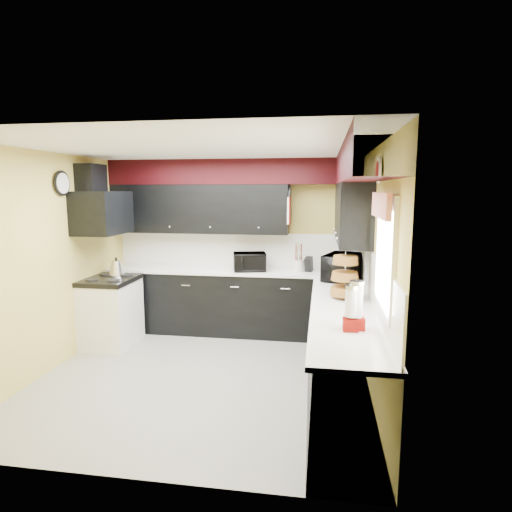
{
  "coord_description": "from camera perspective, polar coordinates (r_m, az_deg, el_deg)",
  "views": [
    {
      "loc": [
        1.27,
        -4.44,
        2.07
      ],
      "look_at": [
        0.48,
        0.68,
        1.27
      ],
      "focal_mm": 30.0,
      "sensor_mm": 36.0,
      "label": 1
    }
  ],
  "objects": [
    {
      "name": "window",
      "position": [
        3.61,
        16.9,
        0.13
      ],
      "size": [
        0.03,
        0.86,
        0.96
      ],
      "primitive_type": null,
      "color": "white",
      "rests_on": "wall_right"
    },
    {
      "name": "dispenser_a",
      "position": [
        3.56,
        12.53,
        -7.11
      ],
      "size": [
        0.12,
        0.12,
        0.33
      ],
      "primitive_type": null,
      "rotation": [
        0.0,
        0.0,
        0.02
      ],
      "color": "#670011",
      "rests_on": "counter_right"
    },
    {
      "name": "wall_right",
      "position": [
        4.55,
        15.35,
        -1.93
      ],
      "size": [
        0.06,
        3.6,
        2.5
      ],
      "primitive_type": "cube",
      "color": "#E0C666",
      "rests_on": "ground"
    },
    {
      "name": "wall_left",
      "position": [
        5.46,
        -25.57,
        -0.73
      ],
      "size": [
        0.06,
        3.6,
        2.5
      ],
      "primitive_type": "cube",
      "color": "#E0C666",
      "rests_on": "ground"
    },
    {
      "name": "utensil_crock",
      "position": [
        6.04,
        5.69,
        -1.28
      ],
      "size": [
        0.19,
        0.19,
        0.16
      ],
      "primitive_type": "cylinder",
      "rotation": [
        0.0,
        0.0,
        -0.3
      ],
      "color": "silver",
      "rests_on": "counter_back"
    },
    {
      "name": "toaster_oven",
      "position": [
        6.03,
        -0.86,
        -0.78
      ],
      "size": [
        0.52,
        0.47,
        0.26
      ],
      "primitive_type": "imported",
      "rotation": [
        0.0,
        0.0,
        0.24
      ],
      "color": "black",
      "rests_on": "counter_back"
    },
    {
      "name": "splash_right",
      "position": [
        4.56,
        15.2,
        -2.67
      ],
      "size": [
        0.02,
        3.6,
        0.5
      ],
      "primitive_type": "cube",
      "color": "white",
      "rests_on": "counter_right"
    },
    {
      "name": "ground",
      "position": [
        5.06,
        -6.79,
        -15.44
      ],
      "size": [
        3.6,
        3.6,
        0.0
      ],
      "primitive_type": "plane",
      "color": "gray",
      "rests_on": "ground"
    },
    {
      "name": "cooktop",
      "position": [
        6.0,
        -18.94,
        -3.05
      ],
      "size": [
        0.62,
        0.77,
        0.06
      ],
      "primitive_type": "cube",
      "color": "black",
      "rests_on": "stove"
    },
    {
      "name": "cab_back",
      "position": [
        6.28,
        -3.19,
        -6.18
      ],
      "size": [
        3.6,
        0.6,
        0.9
      ],
      "primitive_type": "cube",
      "color": "black",
      "rests_on": "ground"
    },
    {
      "name": "knife_block",
      "position": [
        6.02,
        7.04,
        -1.13
      ],
      "size": [
        0.12,
        0.15,
        0.2
      ],
      "primitive_type": "cube",
      "rotation": [
        0.0,
        0.0,
        -0.25
      ],
      "color": "black",
      "rests_on": "counter_back"
    },
    {
      "name": "dispenser_b",
      "position": [
        3.61,
        13.2,
        -6.62
      ],
      "size": [
        0.15,
        0.15,
        0.37
      ],
      "primitive_type": null,
      "rotation": [
        0.0,
        0.0,
        0.09
      ],
      "color": "#5F0306",
      "rests_on": "counter_right"
    },
    {
      "name": "upper_back",
      "position": [
        6.32,
        -7.52,
        6.25
      ],
      "size": [
        2.6,
        0.35,
        0.7
      ],
      "primitive_type": "cube",
      "color": "black",
      "rests_on": "wall_back"
    },
    {
      "name": "stove",
      "position": [
        6.1,
        -18.73,
        -7.28
      ],
      "size": [
        0.6,
        0.75,
        0.86
      ],
      "primitive_type": "cube",
      "color": "white",
      "rests_on": "ground"
    },
    {
      "name": "wall_back",
      "position": [
        6.42,
        -2.7,
        1.42
      ],
      "size": [
        3.6,
        0.06,
        2.5
      ],
      "primitive_type": "cube",
      "color": "#E0C666",
      "rests_on": "ground"
    },
    {
      "name": "cut_board",
      "position": [
        5.76,
        4.43,
        6.06
      ],
      "size": [
        0.03,
        0.26,
        0.35
      ],
      "primitive_type": "cube",
      "color": "white",
      "rests_on": "upper_back"
    },
    {
      "name": "clock",
      "position": [
        5.59,
        -24.47,
        8.82
      ],
      "size": [
        0.03,
        0.3,
        0.3
      ],
      "primitive_type": null,
      "color": "black",
      "rests_on": "wall_left"
    },
    {
      "name": "pan_top",
      "position": [
        6.01,
        4.54,
        8.08
      ],
      "size": [
        0.03,
        0.22,
        0.4
      ],
      "primitive_type": null,
      "color": "black",
      "rests_on": "upper_back"
    },
    {
      "name": "microwave",
      "position": [
        5.53,
        11.54,
        -1.45
      ],
      "size": [
        0.57,
        0.69,
        0.33
      ],
      "primitive_type": "imported",
      "rotation": [
        0.0,
        0.0,
        1.25
      ],
      "color": "black",
      "rests_on": "counter_right"
    },
    {
      "name": "hood",
      "position": [
        5.91,
        -19.8,
        5.45
      ],
      "size": [
        0.5,
        0.78,
        0.55
      ],
      "primitive_type": "cube",
      "color": "black",
      "rests_on": "wall_left"
    },
    {
      "name": "cab_right",
      "position": [
        4.45,
        11.44,
        -12.75
      ],
      "size": [
        0.6,
        3.0,
        0.9
      ],
      "primitive_type": "cube",
      "color": "black",
      "rests_on": "ground"
    },
    {
      "name": "splash_back",
      "position": [
        6.42,
        -2.71,
        0.88
      ],
      "size": [
        3.6,
        0.02,
        0.5
      ],
      "primitive_type": "cube",
      "color": "white",
      "rests_on": "counter_back"
    },
    {
      "name": "pan_mid",
      "position": [
        5.88,
        4.41,
        5.63
      ],
      "size": [
        0.03,
        0.28,
        0.46
      ],
      "primitive_type": null,
      "color": "black",
      "rests_on": "upper_back"
    },
    {
      "name": "deco_plate",
      "position": [
        4.12,
        16.06,
        10.95
      ],
      "size": [
        0.03,
        0.24,
        0.24
      ],
      "primitive_type": null,
      "color": "white",
      "rests_on": "wall_right"
    },
    {
      "name": "soffit_back",
      "position": [
        6.2,
        -3.11,
        11.12
      ],
      "size": [
        3.6,
        0.36,
        0.35
      ],
      "primitive_type": "cube",
      "color": "black",
      "rests_on": "wall_back"
    },
    {
      "name": "baskets",
      "position": [
        4.58,
        11.77,
        -2.6
      ],
      "size": [
        0.27,
        0.27,
        0.5
      ],
      "primitive_type": null,
      "color": "brown",
      "rests_on": "upper_right"
    },
    {
      "name": "upper_right",
      "position": [
        5.36,
        12.64,
        5.68
      ],
      "size": [
        0.35,
        1.8,
        0.7
      ],
      "primitive_type": "cube",
      "color": "black",
      "rests_on": "wall_right"
    },
    {
      "name": "counter_back",
      "position": [
        6.18,
        -3.23,
        -1.96
      ],
      "size": [
        3.62,
        0.64,
        0.04
      ],
      "primitive_type": "cube",
      "color": "white",
      "rests_on": "cab_back"
    },
    {
      "name": "kettle",
      "position": [
        6.18,
        -18.11,
        -1.48
      ],
      "size": [
        0.25,
        0.25,
        0.19
      ],
      "primitive_type": null,
      "rotation": [
        0.0,
        0.0,
        0.15
      ],
      "color": "silver",
      "rests_on": "cooktop"
    },
    {
      "name": "counter_right",
      "position": [
        4.3,
        11.63,
        -6.91
      ],
      "size": [
        0.64,
        3.02,
        0.04
      ],
      "primitive_type": "cube",
      "color": "white",
      "rests_on": "cab_right"
    },
    {
      "name": "soffit_right",
      "position": [
        4.28,
        13.78,
        11.95
      ],
      "size": [
        0.36,
        3.24,
        0.35
      ],
      "primitive_type": "cube",
      "color": "black",
      "rests_on": "wall_right"
    },
    {
      "name": "valance",
      "position": [
        3.57,
        16.31,
        6.51
      ],
      "size": [
        0.04,
        0.88,
        0.2
      ],
      "primitive_type": "cube",
      "color": "red",
      "rests_on": "wall_right"
    },
    {
      "name": "hood_duct",
      "position": [
        5.97,
        -21.13,
        9.44
      ],
      "size": [
        0.24,
        0.4,
        0.4
      ],
      "primitive_type": "cube",
      "color": "black",
      "rests_on": "wall_left"
    },
    {
      "name": "pan_low",
      "position": [
        6.15,
        4.6,
        5.48
      ],
      "size": [
        0.03,
        0.24,
        0.42
      ],
      "primitive_type": null,
      "color": "black",
      "rests_on": "upper_back"
    },
    {
      "name": "ceiling",
      "position": [
        4.64,
        -7.36,
        14.03
      ],
      "size": [
        3.6,
        3.6,
        0.06
      ],
      "primitive_type": "cube",
      "color": "white",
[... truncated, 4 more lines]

